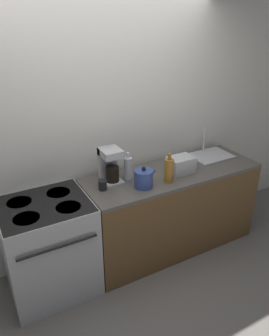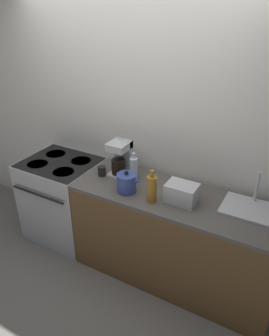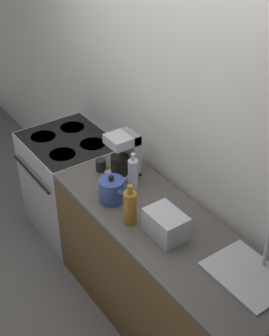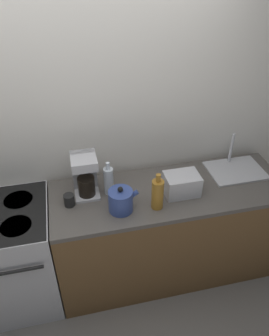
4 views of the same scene
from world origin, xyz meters
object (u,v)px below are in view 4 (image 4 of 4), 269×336
object	(u,v)px
toaster	(182,184)
coffee_maker	(85,173)
stove	(6,257)
cup_black	(69,200)
bottle_amber	(158,194)
kettle	(121,200)
bottle_clear	(109,180)

from	to	relation	value
toaster	coffee_maker	distance (m)	0.72
stove	cup_black	size ratio (longest dim) A/B	9.87
coffee_maker	bottle_amber	bearing A→B (deg)	-30.83
stove	toaster	size ratio (longest dim) A/B	3.55
toaster	coffee_maker	world-z (taller)	coffee_maker
toaster	bottle_amber	bearing A→B (deg)	-153.07
cup_black	stove	bearing A→B (deg)	179.00
stove	kettle	distance (m)	1.05
bottle_clear	bottle_amber	world-z (taller)	bottle_amber
kettle	coffee_maker	distance (m)	0.35
bottle_amber	cup_black	distance (m)	0.63
coffee_maker	bottle_clear	xyz separation A→B (m)	(0.17, -0.04, -0.06)
kettle	cup_black	world-z (taller)	kettle
toaster	bottle_clear	size ratio (longest dim) A/B	0.95
stove	bottle_clear	xyz separation A→B (m)	(0.84, 0.07, 0.56)
bottle_amber	cup_black	size ratio (longest dim) A/B	3.11
kettle	coffee_maker	xyz separation A→B (m)	(-0.22, 0.25, 0.09)
stove	bottle_amber	xyz separation A→B (m)	(1.15, -0.17, 0.56)
coffee_maker	kettle	bearing A→B (deg)	-49.61
stove	coffee_maker	world-z (taller)	coffee_maker
coffee_maker	bottle_amber	size ratio (longest dim) A/B	1.16
stove	toaster	world-z (taller)	toaster
stove	bottle_amber	distance (m)	1.29
kettle	toaster	size ratio (longest dim) A/B	0.85
kettle	cup_black	bearing A→B (deg)	159.65
bottle_amber	cup_black	world-z (taller)	bottle_amber
coffee_maker	bottle_clear	size ratio (longest dim) A/B	1.23
cup_black	kettle	bearing A→B (deg)	-20.35
toaster	coffee_maker	xyz separation A→B (m)	(-0.69, 0.17, 0.09)
toaster	stove	bearing A→B (deg)	177.67
kettle	bottle_amber	xyz separation A→B (m)	(0.26, -0.03, 0.03)
coffee_maker	cup_black	xyz separation A→B (m)	(-0.14, -0.12, -0.13)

